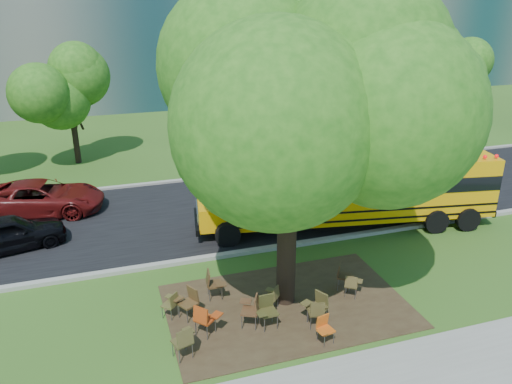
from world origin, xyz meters
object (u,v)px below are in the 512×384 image
object	(u,v)px
chair_10	(213,282)
chair_0	(184,339)
chair_4	(317,311)
chair_6	(318,304)
chair_2	(252,308)
chair_5	(324,327)
chair_11	(273,295)
bg_car_red	(42,197)
chair_1	(205,317)
main_tree	(290,94)
chair_7	(352,284)
school_bus	(358,187)
chair_9	(189,300)
black_car	(9,233)
chair_8	(171,302)
chair_12	(343,274)
chair_3	(267,308)

from	to	relation	value
chair_10	chair_0	bearing A→B (deg)	-22.72
chair_4	chair_6	distance (m)	0.25
chair_4	chair_10	xyz separation A→B (m)	(-2.40, 2.25, 0.05)
chair_2	chair_5	bearing A→B (deg)	-102.13
chair_0	chair_11	world-z (taller)	chair_0
chair_11	bg_car_red	xyz separation A→B (m)	(-6.87, 9.63, 0.22)
chair_4	chair_1	bearing A→B (deg)	-179.18
main_tree	chair_7	world-z (taller)	main_tree
main_tree	chair_5	xyz separation A→B (m)	(0.27, -2.12, -5.74)
school_bus	chair_0	world-z (taller)	school_bus
chair_1	chair_7	distance (m)	4.66
school_bus	bg_car_red	size ratio (longest dim) A/B	2.34
chair_9	chair_7	bearing A→B (deg)	-124.60
chair_11	chair_2	bearing A→B (deg)	168.76
chair_11	black_car	xyz separation A→B (m)	(-7.78, 6.41, 0.18)
chair_2	chair_10	xyz separation A→B (m)	(-0.71, 1.64, -0.01)
chair_8	black_car	size ratio (longest dim) A/B	0.21
chair_2	chair_12	bearing A→B (deg)	-47.96
school_bus	chair_3	xyz separation A→B (m)	(-5.58, -5.26, -1.03)
chair_2	chair_0	bearing A→B (deg)	137.02
chair_1	chair_2	world-z (taller)	chair_2
chair_8	chair_5	bearing A→B (deg)	-78.07
chair_1	chair_10	size ratio (longest dim) A/B	1.01
chair_8	chair_10	size ratio (longest dim) A/B	0.84
chair_5	chair_7	bearing A→B (deg)	-147.83
chair_3	chair_9	world-z (taller)	chair_3
chair_4	black_car	world-z (taller)	black_car
chair_2	main_tree	bearing A→B (deg)	-30.62
chair_3	school_bus	bearing A→B (deg)	-139.10
chair_4	black_car	distance (m)	11.51
chair_4	chair_11	bearing A→B (deg)	137.54
chair_5	chair_8	xyz separation A→B (m)	(-3.64, 2.35, 0.01)
chair_5	chair_4	bearing A→B (deg)	-110.72
chair_2	chair_8	distance (m)	2.32
main_tree	chair_9	world-z (taller)	main_tree
chair_3	chair_7	xyz separation A→B (m)	(2.92, 0.57, -0.12)
chair_9	chair_3	bearing A→B (deg)	-147.66
chair_2	chair_11	distance (m)	1.01
chair_2	chair_3	xyz separation A→B (m)	(0.38, -0.15, -0.00)
chair_5	chair_6	bearing A→B (deg)	-115.43
chair_10	main_tree	bearing A→B (deg)	74.79
chair_1	chair_0	bearing A→B (deg)	-85.39
school_bus	chair_12	distance (m)	5.10
chair_9	bg_car_red	size ratio (longest dim) A/B	0.19
chair_4	chair_12	distance (m)	2.18
chair_5	chair_9	bearing A→B (deg)	-47.00
chair_12	chair_0	bearing A→B (deg)	-39.08
main_tree	chair_3	world-z (taller)	main_tree
chair_12	black_car	xyz separation A→B (m)	(-10.20, 6.08, 0.10)
chair_1	chair_5	distance (m)	3.17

